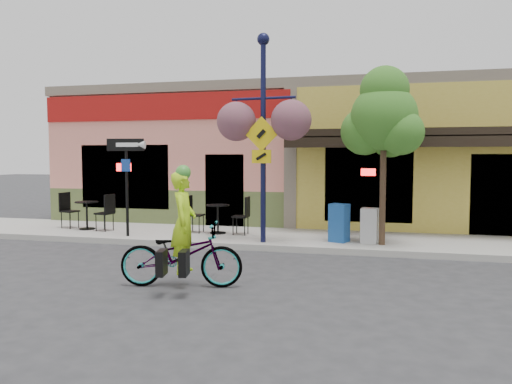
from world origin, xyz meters
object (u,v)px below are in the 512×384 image
at_px(lamp_post, 263,139).
at_px(newspaper_box_grey, 370,226).
at_px(cyclist_rider, 184,237).
at_px(street_tree, 383,155).
at_px(one_way_sign, 127,188).
at_px(newspaper_box_blue, 339,223).
at_px(bicycle, 181,255).
at_px(building, 338,156).

bearing_deg(lamp_post, newspaper_box_grey, 17.04).
bearing_deg(cyclist_rider, street_tree, -49.00).
height_order(one_way_sign, newspaper_box_grey, one_way_sign).
relative_size(newspaper_box_blue, newspaper_box_grey, 1.11).
bearing_deg(newspaper_box_blue, newspaper_box_grey, 22.43).
bearing_deg(one_way_sign, newspaper_box_grey, -6.05).
bearing_deg(one_way_sign, newspaper_box_blue, -5.69).
distance_m(one_way_sign, newspaper_box_grey, 6.25).
bearing_deg(bicycle, newspaper_box_blue, -38.92).
height_order(lamp_post, newspaper_box_grey, lamp_post).
bearing_deg(cyclist_rider, building, -20.17).
distance_m(newspaper_box_blue, street_tree, 1.94).
bearing_deg(newspaper_box_grey, street_tree, -25.64).
bearing_deg(one_way_sign, bicycle, -61.76).
height_order(cyclist_rider, one_way_sign, one_way_sign).
xyz_separation_m(cyclist_rider, newspaper_box_blue, (2.27, 4.37, -0.25)).
height_order(bicycle, newspaper_box_grey, bicycle).
bearing_deg(newspaper_box_grey, lamp_post, -161.05).
bearing_deg(lamp_post, one_way_sign, -175.22).
bearing_deg(cyclist_rider, lamp_post, -17.96).
distance_m(building, newspaper_box_blue, 6.33).
distance_m(building, cyclist_rider, 10.68).
bearing_deg(building, one_way_sign, -126.66).
relative_size(lamp_post, street_tree, 1.19).
relative_size(bicycle, cyclist_rider, 1.22).
relative_size(cyclist_rider, newspaper_box_grey, 2.05).
relative_size(lamp_post, newspaper_box_blue, 5.39).
xyz_separation_m(building, cyclist_rider, (-1.69, -10.46, -1.39)).
relative_size(bicycle, one_way_sign, 0.82).
distance_m(cyclist_rider, one_way_sign, 5.07).
height_order(bicycle, street_tree, street_tree).
relative_size(building, lamp_post, 3.63).
bearing_deg(building, street_tree, -75.74).
height_order(one_way_sign, newspaper_box_blue, one_way_sign).
bearing_deg(newspaper_box_blue, bicycle, -97.26).
relative_size(bicycle, street_tree, 0.50).
xyz_separation_m(one_way_sign, newspaper_box_blue, (5.45, 0.46, -0.81)).
distance_m(bicycle, newspaper_box_grey, 5.34).
bearing_deg(cyclist_rider, one_way_sign, 28.24).
relative_size(lamp_post, newspaper_box_grey, 5.97).
distance_m(lamp_post, one_way_sign, 3.86).
height_order(lamp_post, street_tree, lamp_post).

